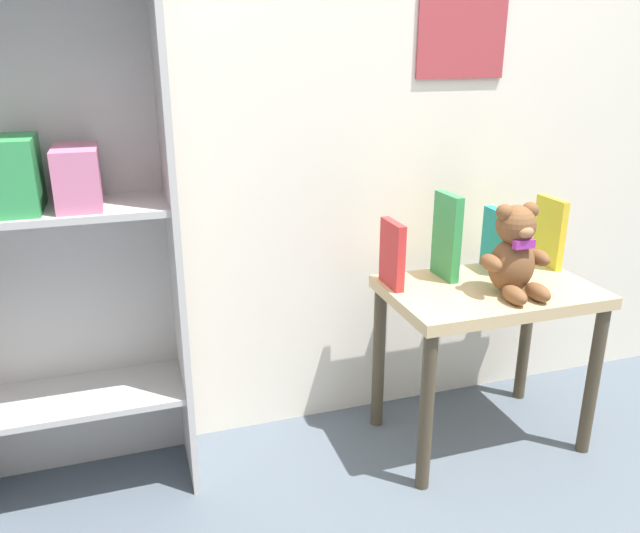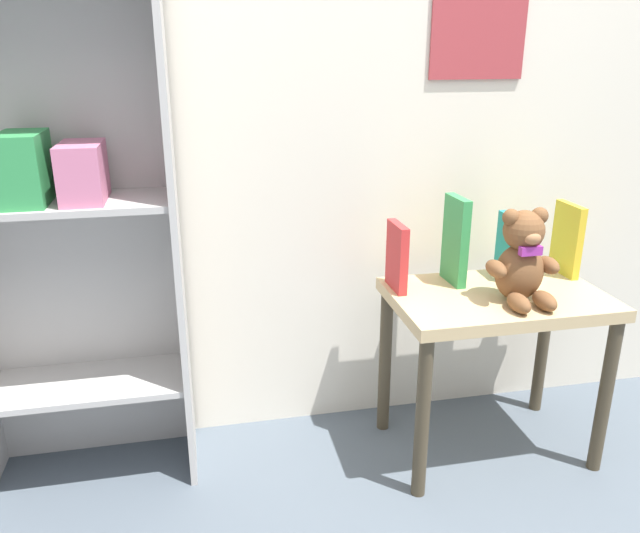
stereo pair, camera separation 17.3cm
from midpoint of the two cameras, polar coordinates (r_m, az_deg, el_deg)
The scene contains 8 objects.
wall_back at distance 1.94m, azimuth 6.83°, elevation 20.56°, with size 4.80×0.07×2.50m.
bookshelf_side at distance 1.74m, azimuth -20.33°, elevation 8.69°, with size 0.59×0.27×1.65m.
display_table at distance 1.95m, azimuth 18.20°, elevation -4.73°, with size 0.62×0.40×0.53m.
teddy_bear at distance 1.84m, azimuth 20.61°, elevation 0.51°, with size 0.20×0.19×0.27m.
book_standing_red at distance 1.85m, azimuth 9.73°, elevation 0.85°, with size 0.03×0.13×0.20m, color red.
book_standing_green at distance 1.93m, azimuth 14.82°, elevation 2.28°, with size 0.03×0.13×0.27m, color #33934C.
book_standing_teal at distance 2.03m, azimuth 19.39°, elevation 1.68°, with size 0.03×0.15×0.20m, color teal.
book_standing_yellow at distance 2.12m, azimuth 23.88°, elevation 2.26°, with size 0.02×0.14×0.23m, color gold.
Camera 2 is at (-0.52, -0.51, 1.21)m, focal length 35.00 mm.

